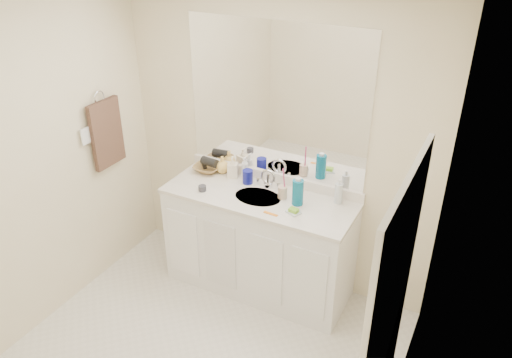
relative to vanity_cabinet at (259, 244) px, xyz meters
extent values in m
cube|color=white|center=(0.00, -1.02, 1.97)|extent=(2.60, 2.60, 0.02)
cube|color=#FBEDC4|center=(0.00, 0.28, 0.77)|extent=(2.60, 0.02, 2.40)
cube|color=#FBEDC4|center=(-1.30, -1.02, 0.77)|extent=(0.02, 2.60, 2.40)
cube|color=#FBEDC4|center=(1.30, -1.02, 0.77)|extent=(0.02, 2.60, 2.40)
cube|color=white|center=(0.00, 0.00, 0.00)|extent=(1.50, 0.55, 0.85)
cube|color=silver|center=(0.00, 0.00, 0.44)|extent=(1.52, 0.57, 0.03)
cube|color=white|center=(0.00, 0.26, 0.50)|extent=(1.52, 0.03, 0.08)
cylinder|color=beige|center=(0.00, -0.02, 0.44)|extent=(0.37, 0.37, 0.02)
cylinder|color=silver|center=(0.00, 0.16, 0.51)|extent=(0.02, 0.02, 0.11)
cube|color=white|center=(0.00, 0.27, 1.14)|extent=(1.48, 0.01, 1.20)
cylinder|color=navy|center=(-0.17, 0.14, 0.51)|extent=(0.11, 0.11, 0.11)
cylinder|color=beige|center=(0.18, 0.05, 0.50)|extent=(0.09, 0.09, 0.10)
cylinder|color=#DA3977|center=(0.19, 0.05, 0.60)|extent=(0.02, 0.04, 0.22)
cylinder|color=#0B6587|center=(0.31, 0.02, 0.56)|extent=(0.09, 0.09, 0.20)
cylinder|color=silver|center=(0.58, 0.18, 0.53)|extent=(0.07, 0.07, 0.16)
cube|color=silver|center=(0.34, -0.11, 0.46)|extent=(0.12, 0.11, 0.01)
cube|color=#7EBB2D|center=(0.34, -0.11, 0.48)|extent=(0.07, 0.06, 0.02)
cube|color=orange|center=(0.20, -0.20, 0.46)|extent=(0.12, 0.03, 0.00)
cylinder|color=#37373F|center=(-0.43, -0.14, 0.48)|extent=(0.07, 0.07, 0.04)
imported|color=white|center=(-0.25, 0.23, 0.54)|extent=(0.08, 0.08, 0.18)
imported|color=#FEEDCF|center=(-0.33, 0.18, 0.55)|extent=(0.11, 0.11, 0.18)
imported|color=#F9C960|center=(-0.45, 0.21, 0.53)|extent=(0.14, 0.14, 0.15)
imported|color=olive|center=(-0.57, 0.17, 0.48)|extent=(0.23, 0.23, 0.06)
cylinder|color=black|center=(-0.55, 0.17, 0.54)|extent=(0.15, 0.09, 0.07)
torus|color=silver|center=(-1.27, -0.25, 1.12)|extent=(0.01, 0.11, 0.11)
cube|color=#302019|center=(-1.25, -0.25, 0.82)|extent=(0.04, 0.32, 0.55)
cube|color=white|center=(-1.27, -0.45, 0.88)|extent=(0.01, 0.08, 0.13)
camera|label=1|loc=(1.52, -2.98, 2.40)|focal=35.00mm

